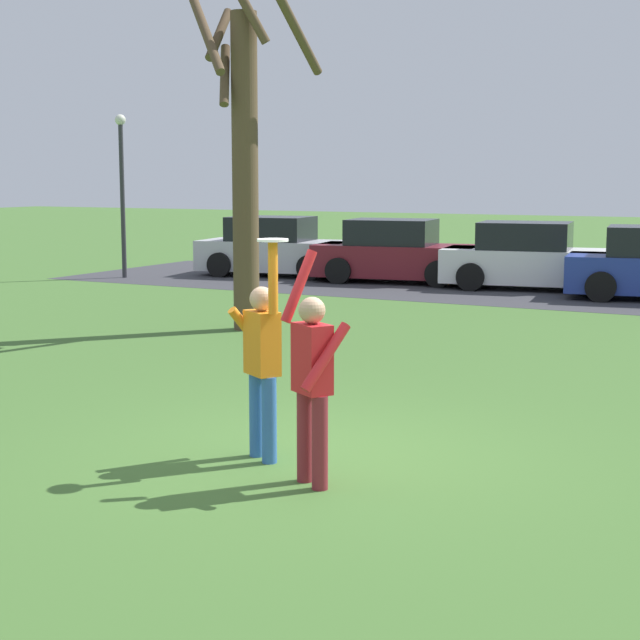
# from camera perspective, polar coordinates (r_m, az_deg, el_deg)

# --- Properties ---
(ground_plane) EXTENTS (120.00, 120.00, 0.00)m
(ground_plane) POSITION_cam_1_polar(r_m,az_deg,el_deg) (9.62, -0.43, -7.80)
(ground_plane) COLOR #426B2D
(person_catcher) EXTENTS (0.58, 0.53, 2.08)m
(person_catcher) POSITION_cam_1_polar(r_m,az_deg,el_deg) (9.30, -3.33, -2.16)
(person_catcher) COLOR #3366B7
(person_catcher) RESTS_ON ground_plane
(person_defender) EXTENTS (0.65, 0.62, 2.04)m
(person_defender) POSITION_cam_1_polar(r_m,az_deg,el_deg) (8.50, -0.46, -3.15)
(person_defender) COLOR maroon
(person_defender) RESTS_ON ground_plane
(frisbee_disc) EXTENTS (0.28, 0.28, 0.02)m
(frisbee_disc) POSITION_cam_1_polar(r_m,az_deg,el_deg) (8.96, -2.73, 4.61)
(frisbee_disc) COLOR white
(frisbee_disc) RESTS_ON person_catcher
(parked_car_silver) EXTENTS (4.32, 2.49, 1.59)m
(parked_car_silver) POSITION_cam_1_polar(r_m,az_deg,el_deg) (26.89, -2.60, 4.11)
(parked_car_silver) COLOR #BCBCC1
(parked_car_silver) RESTS_ON ground_plane
(parked_car_maroon) EXTENTS (4.32, 2.49, 1.59)m
(parked_car_maroon) POSITION_cam_1_polar(r_m,az_deg,el_deg) (25.27, 4.37, 3.83)
(parked_car_maroon) COLOR maroon
(parked_car_maroon) RESTS_ON ground_plane
(parked_car_white) EXTENTS (4.32, 2.49, 1.59)m
(parked_car_white) POSITION_cam_1_polar(r_m,az_deg,el_deg) (24.17, 11.93, 3.48)
(parked_car_white) COLOR white
(parked_car_white) RESTS_ON ground_plane
(parking_strip) EXTENTS (26.75, 6.40, 0.01)m
(parking_strip) POSITION_cam_1_polar(r_m,az_deg,el_deg) (23.52, 15.19, 1.47)
(parking_strip) COLOR #38383D
(parking_strip) RESTS_ON ground_plane
(bare_tree_tall) EXTENTS (2.05, 2.03, 6.15)m
(bare_tree_tall) POSITION_cam_1_polar(r_m,az_deg,el_deg) (17.24, -4.34, 9.58)
(bare_tree_tall) COLOR brown
(bare_tree_tall) RESTS_ON ground_plane
(lamppost_by_lot) EXTENTS (0.28, 0.28, 4.26)m
(lamppost_by_lot) POSITION_cam_1_polar(r_m,az_deg,el_deg) (26.71, -11.31, 7.93)
(lamppost_by_lot) COLOR #2D2D33
(lamppost_by_lot) RESTS_ON ground_plane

